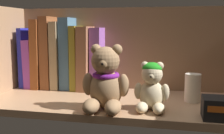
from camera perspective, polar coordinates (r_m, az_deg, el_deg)
The scene contains 14 objects.
shelf_board at distance 82.80cm, azimuth 2.25°, elevation -7.50°, with size 80.24×31.83×2.00cm, color #A87F5B.
shelf_back_panel at distance 96.39cm, azimuth 4.04°, elevation 3.20°, with size 82.64×1.20×30.08cm, color #8B6749.
book_0 at distance 105.55cm, azimuth -17.04°, elevation 1.93°, with size 1.64×10.59×21.08cm, color #2026B2.
book_1 at distance 104.51cm, azimuth -15.73°, elevation 0.79°, with size 2.84×11.94×16.98cm, color purple.
book_2 at distance 102.65cm, azimuth -14.21°, elevation 2.68°, with size 2.81×13.42×23.96cm, color brown.
book_3 at distance 101.11cm, azimuth -12.47°, elevation 2.95°, with size 3.25×12.30×24.99cm, color brown.
book_4 at distance 99.83cm, azimuth -10.70°, elevation 2.43°, with size 2.67×12.25×23.23cm, color tan.
book_5 at distance 98.44cm, azimuth -8.83°, elevation 2.80°, with size 3.55×10.85×24.60cm, color #466D92.
book_6 at distance 97.45cm, azimuth -7.03°, elevation 1.96°, with size 2.14×12.21×21.82cm, color olive.
book_7 at distance 96.42cm, azimuth -5.19°, elevation 1.87°, with size 3.57×13.34×21.65cm, color #996344.
book_8 at distance 95.33cm, azimuth -2.93°, elevation 1.69°, with size 3.52×9.33×21.23cm, color #9658B3.
teddy_bear_larger at distance 71.96cm, azimuth -1.39°, elevation -3.10°, with size 12.47×12.66×17.08cm.
teddy_bear_smaller at distance 72.41cm, azimuth 8.16°, elevation -4.17°, with size 9.13×9.21×12.61cm.
pillar_candle at distance 83.25cm, azimuth 16.28°, elevation -4.14°, with size 4.56×4.56×8.15cm, color silver.
Camera 1 is at (14.00, -78.48, 23.36)cm, focal length 44.40 mm.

